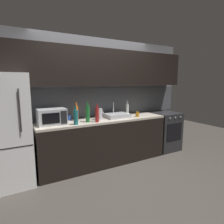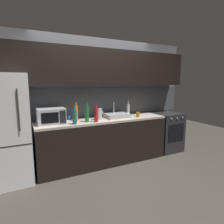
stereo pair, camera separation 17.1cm
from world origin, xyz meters
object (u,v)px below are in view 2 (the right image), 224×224
(refrigerator, at_px, (7,130))
(kettle, at_px, (99,114))
(wine_bottle_teal, at_px, (75,117))
(mug_dark, at_px, (97,115))
(microwave, at_px, (51,116))
(mug_blue, at_px, (69,117))
(wine_bottle_green, at_px, (87,113))
(mug_amber, at_px, (138,115))
(wine_bottle_clear, at_px, (128,109))
(wine_bottle_orange, at_px, (76,113))
(wine_bottle_red, at_px, (96,114))
(oven_range, at_px, (167,132))

(refrigerator, relative_size, kettle, 7.24)
(wine_bottle_teal, bearing_deg, mug_dark, 35.77)
(microwave, bearing_deg, mug_blue, 28.39)
(refrigerator, relative_size, wine_bottle_green, 4.72)
(refrigerator, relative_size, mug_dark, 17.93)
(wine_bottle_green, relative_size, mug_dark, 3.80)
(wine_bottle_teal, xyz_separation_m, mug_amber, (1.35, 0.08, -0.08))
(wine_bottle_clear, height_order, wine_bottle_green, wine_bottle_green)
(kettle, distance_m, mug_dark, 0.27)
(refrigerator, height_order, mug_amber, refrigerator)
(kettle, distance_m, wine_bottle_orange, 0.42)
(refrigerator, relative_size, wine_bottle_teal, 5.50)
(wine_bottle_clear, distance_m, wine_bottle_teal, 1.34)
(wine_bottle_red, relative_size, mug_blue, 3.25)
(wine_bottle_orange, xyz_separation_m, wine_bottle_red, (0.29, -0.28, -0.01))
(kettle, relative_size, wine_bottle_orange, 0.69)
(wine_bottle_green, bearing_deg, mug_amber, -0.81)
(wine_bottle_orange, distance_m, mug_dark, 0.51)
(wine_bottle_orange, height_order, wine_bottle_red, wine_bottle_orange)
(refrigerator, height_order, microwave, refrigerator)
(refrigerator, xyz_separation_m, wine_bottle_red, (1.43, -0.20, 0.17))
(mug_dark, height_order, mug_blue, mug_blue)
(oven_range, relative_size, wine_bottle_clear, 2.86)
(mug_amber, distance_m, mug_blue, 1.39)
(wine_bottle_teal, bearing_deg, wine_bottle_orange, 69.10)
(microwave, relative_size, wine_bottle_red, 1.37)
(mug_dark, relative_size, mug_blue, 0.95)
(kettle, relative_size, wine_bottle_clear, 0.77)
(kettle, height_order, wine_bottle_teal, wine_bottle_teal)
(refrigerator, distance_m, wine_bottle_red, 1.45)
(mug_dark, distance_m, mug_blue, 0.58)
(kettle, relative_size, wine_bottle_red, 0.72)
(oven_range, height_order, wine_bottle_clear, wine_bottle_clear)
(kettle, height_order, mug_amber, kettle)
(wine_bottle_orange, height_order, mug_blue, wine_bottle_orange)
(microwave, bearing_deg, wine_bottle_orange, 7.78)
(wine_bottle_green, bearing_deg, mug_blue, 127.59)
(mug_amber, relative_size, mug_blue, 1.00)
(wine_bottle_red, xyz_separation_m, mug_dark, (0.19, 0.42, -0.09))
(wine_bottle_clear, distance_m, mug_amber, 0.31)
(kettle, bearing_deg, wine_bottle_red, -124.70)
(refrigerator, xyz_separation_m, mug_dark, (1.62, 0.22, 0.08))
(wine_bottle_red, bearing_deg, mug_dark, 65.21)
(oven_range, distance_m, wine_bottle_clear, 1.15)
(oven_range, height_order, wine_bottle_orange, wine_bottle_orange)
(kettle, bearing_deg, refrigerator, 178.93)
(wine_bottle_green, relative_size, wine_bottle_teal, 1.17)
(wine_bottle_clear, bearing_deg, microwave, -174.78)
(mug_amber, bearing_deg, wine_bottle_teal, -176.64)
(mug_blue, bearing_deg, mug_dark, 0.79)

